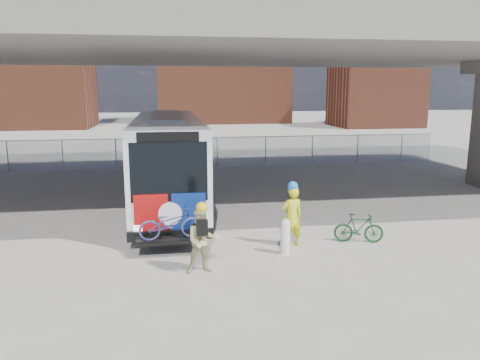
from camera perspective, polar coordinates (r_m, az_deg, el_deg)
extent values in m
plane|color=#9E9991|center=(16.89, -1.68, -5.15)|extent=(160.00, 160.00, 0.00)
cube|color=silver|center=(19.72, -8.78, 2.88)|extent=(2.55, 12.00, 3.20)
cube|color=black|center=(20.14, -8.84, 4.88)|extent=(2.61, 11.00, 1.28)
cube|color=black|center=(13.79, -8.66, 0.98)|extent=(2.24, 0.12, 1.76)
cube|color=black|center=(13.65, -8.78, 5.21)|extent=(1.78, 0.12, 0.30)
cube|color=black|center=(14.14, -8.43, -6.63)|extent=(2.55, 0.20, 0.30)
cube|color=#9C0C0C|center=(14.00, -10.77, -4.12)|extent=(1.00, 0.08, 1.20)
cube|color=navy|center=(14.00, -6.25, -3.98)|extent=(1.00, 0.08, 1.20)
cylinder|color=silver|center=(13.97, -8.51, -4.08)|extent=(0.70, 0.06, 0.70)
cube|color=gray|center=(19.56, -8.92, 7.73)|extent=(1.28, 7.20, 0.14)
cube|color=black|center=(13.67, -8.41, -7.26)|extent=(2.00, 0.70, 0.06)
cylinder|color=black|center=(15.75, -12.73, -4.75)|extent=(0.30, 1.00, 1.00)
cylinder|color=black|center=(15.75, -4.30, -4.49)|extent=(0.30, 1.00, 1.00)
cylinder|color=black|center=(24.13, -11.49, 0.79)|extent=(0.30, 1.00, 1.00)
cylinder|color=black|center=(24.13, -6.00, 0.95)|extent=(0.30, 1.00, 1.00)
cube|color=#9C0C0C|center=(16.15, -13.26, -1.45)|extent=(0.06, 2.60, 1.70)
cube|color=navy|center=(17.71, -12.89, -0.34)|extent=(0.06, 1.40, 1.70)
cube|color=#9C0C0C|center=(16.15, -3.99, -1.17)|extent=(0.06, 2.60, 1.70)
cube|color=navy|center=(17.72, -4.45, -0.09)|extent=(0.06, 1.40, 1.70)
imported|color=#38407B|center=(13.52, -8.47, -5.23)|extent=(1.87, 0.86, 0.95)
cube|color=#605E59|center=(20.29, -3.30, 16.81)|extent=(40.00, 16.00, 1.50)
cube|color=#605E59|center=(20.39, -3.33, 19.05)|extent=(40.00, 0.60, 0.80)
cylinder|color=gray|center=(28.96, -20.80, 2.79)|extent=(0.06, 0.06, 1.80)
cylinder|color=gray|center=(28.41, -12.87, 3.08)|extent=(0.06, 0.06, 1.80)
cylinder|color=gray|center=(28.42, -4.79, 3.33)|extent=(0.06, 0.06, 1.80)
cylinder|color=gray|center=(28.98, 3.13, 3.50)|extent=(0.06, 0.06, 1.80)
cylinder|color=gray|center=(30.07, 10.62, 3.60)|extent=(0.06, 0.06, 1.80)
cylinder|color=gray|center=(31.64, 17.48, 3.64)|extent=(0.06, 0.06, 1.80)
plane|color=gray|center=(28.42, -4.79, 3.33)|extent=(30.00, 0.00, 30.00)
cube|color=gray|center=(28.31, -4.82, 5.17)|extent=(30.00, 0.05, 0.04)
cube|color=brown|center=(63.13, -24.06, 10.41)|extent=(14.00, 10.00, 10.00)
cube|color=brown|center=(68.57, -2.31, 12.16)|extent=(18.00, 12.00, 12.00)
cube|color=brown|center=(61.84, 16.16, 10.00)|extent=(10.00, 8.00, 8.00)
cylinder|color=brown|center=(73.29, 3.87, 17.17)|extent=(2.20, 2.20, 25.00)
cylinder|color=white|center=(13.69, 5.54, -7.13)|extent=(0.27, 0.27, 0.91)
sphere|color=white|center=(13.55, 5.58, -5.30)|extent=(0.27, 0.27, 0.27)
imported|color=yellow|center=(14.25, 6.37, -4.47)|extent=(0.74, 0.55, 1.84)
sphere|color=blue|center=(14.03, 6.45, -0.78)|extent=(0.32, 0.32, 0.32)
imported|color=tan|center=(12.23, -4.62, -7.37)|extent=(0.89, 0.72, 1.72)
sphere|color=yellow|center=(11.98, -4.69, -3.37)|extent=(0.30, 0.30, 0.30)
cube|color=black|center=(11.91, -4.64, -5.80)|extent=(0.29, 0.18, 0.40)
imported|color=#133E1B|center=(15.08, 14.28, -5.70)|extent=(1.58, 0.82, 0.91)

